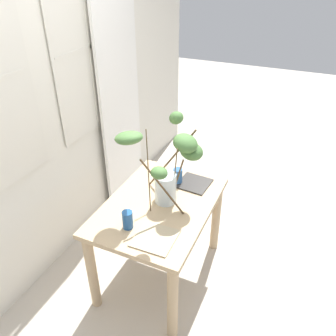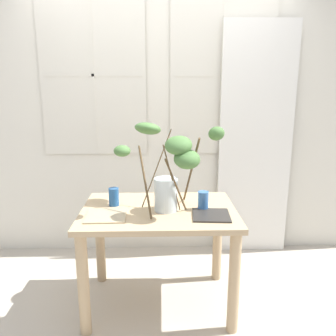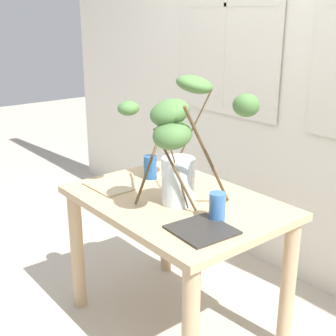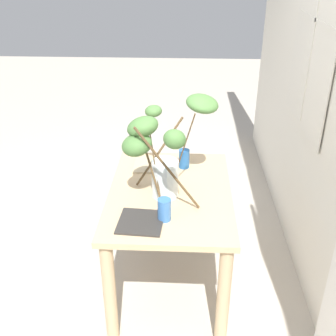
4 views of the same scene
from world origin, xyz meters
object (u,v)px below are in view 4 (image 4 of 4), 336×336
vase_with_branches (163,149)px  drinking_glass_blue_left (184,159)px  drinking_glass_blue_right (164,210)px  plate_square_left (153,164)px  plate_square_right (141,222)px  dining_table (170,210)px

vase_with_branches → drinking_glass_blue_left: bearing=163.1°
drinking_glass_blue_left → drinking_glass_blue_right: bearing=-9.0°
plate_square_left → plate_square_right: size_ratio=1.07×
drinking_glass_blue_left → plate_square_right: drinking_glass_blue_left is taller
dining_table → plate_square_left: 0.41m
plate_square_right → plate_square_left: bearing=179.0°
vase_with_branches → drinking_glass_blue_right: bearing=5.2°
vase_with_branches → drinking_glass_blue_left: (-0.41, 0.12, -0.27)m
drinking_glass_blue_left → plate_square_left: size_ratio=0.50×
dining_table → plate_square_left: bearing=-159.0°
drinking_glass_blue_right → plate_square_left: size_ratio=0.49×
vase_with_branches → plate_square_right: 0.45m
dining_table → vase_with_branches: (0.08, -0.04, 0.48)m
drinking_glass_blue_left → plate_square_left: (-0.03, -0.22, -0.06)m
drinking_glass_blue_left → plate_square_right: 0.73m
drinking_glass_blue_left → plate_square_right: size_ratio=0.53×
vase_with_branches → drinking_glass_blue_left: 0.50m
drinking_glass_blue_left → drinking_glass_blue_right: size_ratio=1.00×
vase_with_branches → plate_square_right: size_ratio=3.14×
drinking_glass_blue_left → dining_table: bearing=-14.2°
dining_table → plate_square_right: 0.42m
vase_with_branches → drinking_glass_blue_right: vase_with_branches is taller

